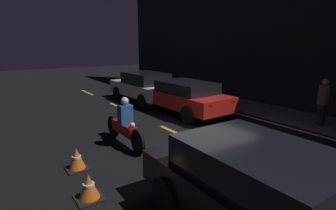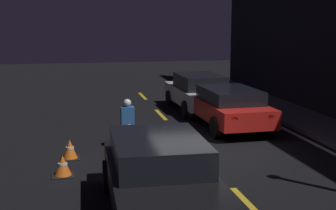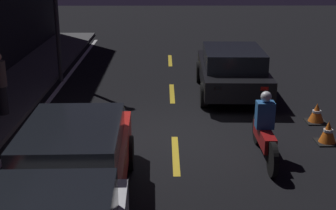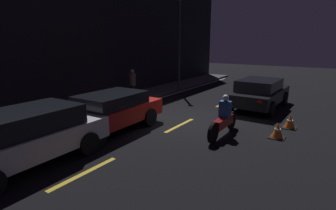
# 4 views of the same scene
# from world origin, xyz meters

# --- Properties ---
(ground_plane) EXTENTS (56.00, 56.00, 0.00)m
(ground_plane) POSITION_xyz_m (0.00, 0.00, 0.00)
(ground_plane) COLOR black
(lane_dash_c) EXTENTS (2.00, 0.14, 0.01)m
(lane_dash_c) POSITION_xyz_m (-1.00, 0.00, 0.00)
(lane_dash_c) COLOR gold
(lane_dash_c) RESTS_ON ground
(lane_dash_d) EXTENTS (2.00, 0.14, 0.01)m
(lane_dash_d) POSITION_xyz_m (3.50, 0.00, 0.00)
(lane_dash_d) COLOR gold
(lane_dash_d) RESTS_ON ground
(lane_dash_e) EXTENTS (2.00, 0.14, 0.01)m
(lane_dash_e) POSITION_xyz_m (8.00, 0.00, 0.00)
(lane_dash_e) COLOR gold
(lane_dash_e) RESTS_ON ground
(lane_solid_kerb) EXTENTS (25.20, 0.14, 0.01)m
(lane_solid_kerb) POSITION_xyz_m (0.00, 3.53, 0.00)
(lane_solid_kerb) COLOR silver
(lane_solid_kerb) RESTS_ON ground
(taxi_red) EXTENTS (4.33, 1.98, 1.34)m
(taxi_red) POSITION_xyz_m (-2.94, 1.76, 0.74)
(taxi_red) COLOR red
(taxi_red) RESTS_ON ground
(van_black) EXTENTS (4.28, 2.05, 1.40)m
(van_black) POSITION_xyz_m (3.44, -1.77, 0.76)
(van_black) COLOR black
(van_black) RESTS_ON ground
(motorcycle) EXTENTS (2.28, 0.36, 1.40)m
(motorcycle) POSITION_xyz_m (-1.17, -1.80, 0.57)
(motorcycle) COLOR black
(motorcycle) RESTS_ON ground
(traffic_cone_near) EXTENTS (0.49, 0.49, 0.51)m
(traffic_cone_near) POSITION_xyz_m (-0.38, -3.39, 0.25)
(traffic_cone_near) COLOR black
(traffic_cone_near) RESTS_ON ground
(traffic_cone_mid) EXTENTS (0.50, 0.50, 0.49)m
(traffic_cone_mid) POSITION_xyz_m (0.95, -3.55, 0.24)
(traffic_cone_mid) COLOR black
(traffic_cone_mid) RESTS_ON ground
(pedestrian) EXTENTS (0.34, 0.34, 1.59)m
(pedestrian) POSITION_xyz_m (1.31, 4.34, 0.92)
(pedestrian) COLOR black
(pedestrian) RESTS_ON raised_curb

